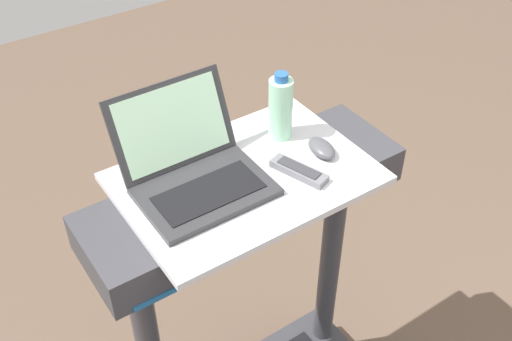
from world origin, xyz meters
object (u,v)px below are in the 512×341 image
(laptop, at_px, (194,169))
(tv_remote, at_px, (299,171))
(water_bottle, at_px, (280,108))
(computer_mouse, at_px, (322,148))

(laptop, xyz_separation_m, tv_remote, (0.24, -0.12, -0.04))
(water_bottle, bearing_deg, laptop, -170.94)
(computer_mouse, bearing_deg, laptop, 173.03)
(laptop, bearing_deg, computer_mouse, -17.35)
(water_bottle, height_order, tv_remote, water_bottle)
(laptop, relative_size, water_bottle, 1.62)
(computer_mouse, bearing_deg, tv_remote, -154.33)
(laptop, distance_m, computer_mouse, 0.36)
(water_bottle, xyz_separation_m, tv_remote, (-0.06, -0.17, -0.08))
(tv_remote, bearing_deg, computer_mouse, 19.32)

